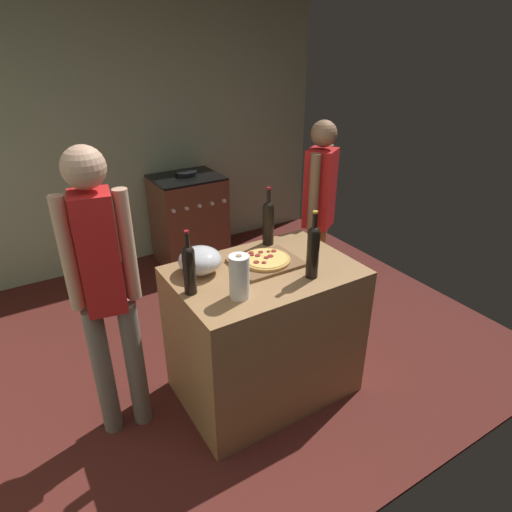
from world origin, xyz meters
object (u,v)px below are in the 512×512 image
(pizza, at_px, (266,259))
(person_in_stripes, at_px, (105,285))
(wine_bottle_clear, at_px, (189,267))
(stove, at_px, (189,220))
(wine_bottle_dark, at_px, (313,249))
(paper_towel_roll, at_px, (239,277))
(mixing_bowl, at_px, (200,260))
(wine_bottle_amber, at_px, (268,221))
(person_in_red, at_px, (319,210))

(pizza, xyz_separation_m, person_in_stripes, (-0.94, 0.11, 0.05))
(wine_bottle_clear, height_order, stove, wine_bottle_clear)
(wine_bottle_dark, relative_size, person_in_stripes, 0.23)
(paper_towel_roll, relative_size, person_in_stripes, 0.14)
(pizza, distance_m, mixing_bowl, 0.41)
(wine_bottle_clear, xyz_separation_m, stove, (0.86, 2.04, -0.60))
(wine_bottle_amber, xyz_separation_m, stove, (0.15, 1.73, -0.61))
(paper_towel_roll, xyz_separation_m, person_in_red, (1.15, 0.76, -0.10))
(pizza, height_order, wine_bottle_dark, wine_bottle_dark)
(wine_bottle_dark, bearing_deg, pizza, 117.21)
(mixing_bowl, xyz_separation_m, person_in_red, (1.21, 0.39, -0.05))
(wine_bottle_amber, bearing_deg, stove, 84.89)
(mixing_bowl, bearing_deg, person_in_stripes, -179.55)
(paper_towel_roll, height_order, stove, paper_towel_roll)
(wine_bottle_dark, bearing_deg, person_in_stripes, 160.44)
(person_in_stripes, bearing_deg, stove, 55.76)
(wine_bottle_clear, relative_size, person_in_red, 0.23)
(wine_bottle_clear, bearing_deg, pizza, 7.44)
(mixing_bowl, relative_size, wine_bottle_dark, 0.63)
(paper_towel_roll, xyz_separation_m, wine_bottle_amber, (0.50, 0.49, 0.04))
(person_in_red, bearing_deg, paper_towel_roll, -146.70)
(wine_bottle_amber, relative_size, person_in_red, 0.24)
(pizza, distance_m, wine_bottle_dark, 0.34)
(person_in_red, bearing_deg, wine_bottle_clear, -156.88)
(paper_towel_roll, xyz_separation_m, wine_bottle_clear, (-0.20, 0.18, 0.03))
(wine_bottle_clear, relative_size, wine_bottle_amber, 0.93)
(mixing_bowl, distance_m, wine_bottle_clear, 0.25)
(mixing_bowl, bearing_deg, wine_bottle_dark, -36.39)
(wine_bottle_dark, bearing_deg, wine_bottle_amber, 86.44)
(wine_bottle_dark, bearing_deg, stove, 85.24)
(wine_bottle_clear, relative_size, person_in_stripes, 0.21)
(person_in_stripes, bearing_deg, paper_towel_roll, -30.32)
(paper_towel_roll, height_order, person_in_red, person_in_red)
(mixing_bowl, height_order, paper_towel_roll, paper_towel_roll)
(person_in_stripes, xyz_separation_m, person_in_red, (1.76, 0.40, -0.06))
(pizza, height_order, paper_towel_roll, paper_towel_roll)
(mixing_bowl, distance_m, stove, 2.05)
(pizza, distance_m, person_in_red, 0.97)
(mixing_bowl, relative_size, paper_towel_roll, 1.02)
(paper_towel_roll, relative_size, wine_bottle_clear, 0.68)
(person_in_red, bearing_deg, wine_bottle_amber, -157.55)
(paper_towel_roll, relative_size, wine_bottle_dark, 0.61)
(pizza, height_order, wine_bottle_clear, wine_bottle_clear)
(stove, xyz_separation_m, person_in_stripes, (-1.26, -1.86, 0.53))
(pizza, xyz_separation_m, wine_bottle_clear, (-0.53, -0.07, 0.13))
(stove, bearing_deg, pizza, -99.42)
(mixing_bowl, distance_m, wine_bottle_amber, 0.58)
(paper_towel_roll, distance_m, wine_bottle_clear, 0.27)
(stove, distance_m, person_in_red, 1.61)
(wine_bottle_dark, relative_size, stove, 0.42)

